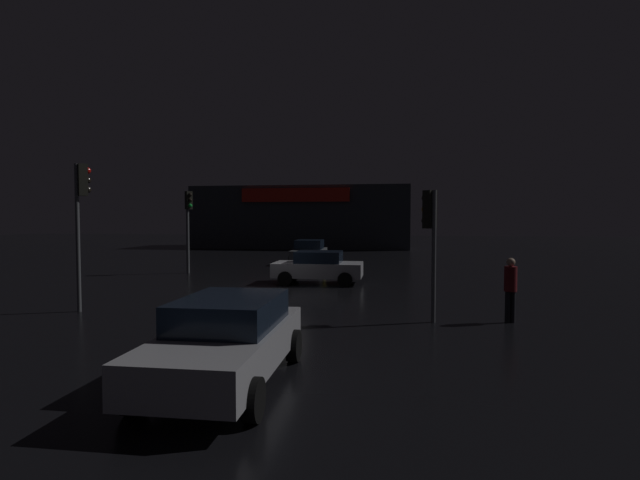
# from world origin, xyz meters

# --- Properties ---
(ground_plane) EXTENTS (120.00, 120.00, 0.00)m
(ground_plane) POSITION_xyz_m (0.00, 0.00, 0.00)
(ground_plane) COLOR black
(store_building) EXTENTS (20.48, 6.97, 5.84)m
(store_building) POSITION_xyz_m (-4.43, 27.57, 2.93)
(store_building) COLOR #33383D
(store_building) RESTS_ON ground
(traffic_signal_main) EXTENTS (0.42, 0.42, 3.64)m
(traffic_signal_main) POSITION_xyz_m (5.76, -5.33, 2.70)
(traffic_signal_main) COLOR #595B60
(traffic_signal_main) RESTS_ON ground
(traffic_signal_opposite) EXTENTS (0.41, 0.43, 4.53)m
(traffic_signal_opposite) POSITION_xyz_m (-4.70, -5.52, 3.35)
(traffic_signal_opposite) COLOR #595B60
(traffic_signal_opposite) RESTS_ON ground
(traffic_signal_cross_left) EXTENTS (0.43, 0.41, 4.24)m
(traffic_signal_cross_left) POSITION_xyz_m (-5.86, 4.72, 2.94)
(traffic_signal_cross_left) COLOR #595B60
(traffic_signal_cross_left) RESTS_ON ground
(car_near) EXTENTS (3.89, 2.11, 1.42)m
(car_near) POSITION_xyz_m (1.41, 1.92, 0.74)
(car_near) COLOR #B7B7BF
(car_near) RESTS_ON ground
(car_far) EXTENTS (2.11, 4.52, 1.48)m
(car_far) POSITION_xyz_m (1.97, -11.08, 0.78)
(car_far) COLOR #B7B7BF
(car_far) RESTS_ON ground
(car_crossing) EXTENTS (2.16, 4.26, 1.51)m
(car_crossing) POSITION_xyz_m (-0.59, 10.50, 0.78)
(car_crossing) COLOR slate
(car_crossing) RESTS_ON ground
(pedestrian) EXTENTS (0.44, 0.44, 1.79)m
(pedestrian) POSITION_xyz_m (7.95, -5.11, 1.05)
(pedestrian) COLOR black
(pedestrian) RESTS_ON ground
(bollard_kerb_a) EXTENTS (0.14, 0.14, 1.04)m
(bollard_kerb_a) POSITION_xyz_m (0.90, 6.73, 0.52)
(bollard_kerb_a) COLOR gold
(bollard_kerb_a) RESTS_ON ground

